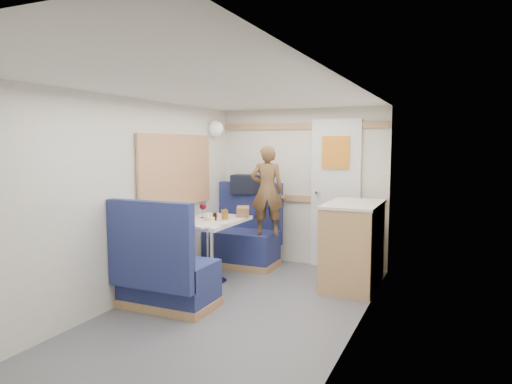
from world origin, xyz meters
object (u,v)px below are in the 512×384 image
at_px(orange_fruit, 215,216).
at_px(tumbler_left, 188,216).
at_px(duffel_bag, 251,184).
at_px(galley_counter, 353,244).
at_px(salt_grinder, 207,218).
at_px(tumbler_right, 224,213).
at_px(bench_near, 165,277).
at_px(dome_light, 216,129).
at_px(dinette_table, 210,233).
at_px(beer_glass, 225,215).
at_px(bench_far, 244,242).
at_px(wine_glass, 203,207).
at_px(tray, 207,224).
at_px(bread_loaf, 243,211).
at_px(pepper_grinder, 215,217).
at_px(person, 267,191).
at_px(cheese_block, 209,219).

distance_m(orange_fruit, tumbler_left, 0.29).
bearing_deg(duffel_bag, galley_counter, -30.32).
bearing_deg(salt_grinder, tumbler_right, 87.17).
distance_m(bench_near, duffel_bag, 2.11).
distance_m(dome_light, orange_fruit, 1.38).
distance_m(dinette_table, beer_glass, 0.27).
distance_m(bench_far, galley_counter, 1.51).
xyz_separation_m(wine_glass, tumbler_right, (0.20, 0.13, -0.07)).
height_order(bench_far, bench_near, same).
height_order(tray, salt_grinder, salt_grinder).
height_order(galley_counter, orange_fruit, galley_counter).
bearing_deg(dome_light, bench_near, -77.18).
xyz_separation_m(orange_fruit, tumbler_left, (-0.24, -0.17, 0.00)).
xyz_separation_m(galley_counter, tumbler_left, (-1.63, -0.73, 0.31)).
height_order(bench_far, beer_glass, bench_far).
xyz_separation_m(galley_counter, duffel_bag, (-1.48, 0.57, 0.56)).
relative_size(tumbler_left, bread_loaf, 0.41).
distance_m(galley_counter, beer_glass, 1.43).
height_order(dome_light, tumbler_right, dome_light).
height_order(dome_light, tray, dome_light).
bearing_deg(beer_glass, duffel_bag, 98.57).
xyz_separation_m(tumbler_right, bread_loaf, (0.16, 0.18, 0.00)).
xyz_separation_m(pepper_grinder, salt_grinder, (-0.05, -0.07, -0.00)).
distance_m(person, bread_loaf, 0.43).
xyz_separation_m(bench_far, cheese_block, (0.07, -1.01, 0.46)).
distance_m(dinette_table, salt_grinder, 0.25).
distance_m(galley_counter, wine_glass, 1.71).
distance_m(bench_near, tumbler_left, 0.84).
height_order(dinette_table, bench_near, bench_near).
height_order(bench_near, bread_loaf, bench_near).
distance_m(salt_grinder, bread_loaf, 0.55).
bearing_deg(cheese_block, person, 69.37).
relative_size(bench_near, tumbler_left, 10.02).
xyz_separation_m(bench_near, beer_glass, (0.15, 0.94, 0.47)).
bearing_deg(bench_near, bread_loaf, 79.71).
relative_size(person, duffel_bag, 2.13).
bearing_deg(dome_light, salt_grinder, -66.14).
bearing_deg(galley_counter, bench_near, -136.06).
distance_m(dinette_table, bench_near, 0.90).
xyz_separation_m(tray, pepper_grinder, (-0.05, 0.25, 0.04)).
bearing_deg(pepper_grinder, beer_glass, 73.09).
bearing_deg(person, bread_loaf, 43.18).
bearing_deg(duffel_bag, salt_grinder, -96.49).
bearing_deg(tray, tumbler_left, 155.49).
bearing_deg(person, salt_grinder, 48.71).
relative_size(galley_counter, cheese_block, 8.40).
xyz_separation_m(tray, beer_glass, (-0.00, 0.40, 0.04)).
xyz_separation_m(bench_near, cheese_block, (0.07, 0.72, 0.46)).
distance_m(bench_far, beer_glass, 0.94).
height_order(dinette_table, salt_grinder, salt_grinder).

